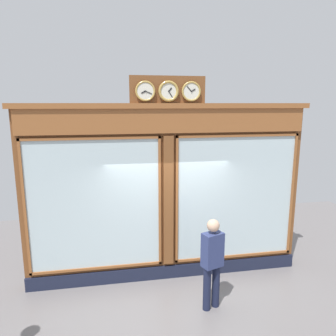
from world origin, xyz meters
TOP-DOWN VIEW (x-y plane):
  - shop_facade at (-0.00, -0.13)m, footprint 5.83×0.42m
  - pedestrian at (-0.58, 1.15)m, footprint 0.41×0.33m

SIDE VIEW (x-z plane):
  - pedestrian at x=-0.58m, z-range 0.09..1.78m
  - shop_facade at x=0.00m, z-range -0.24..3.92m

